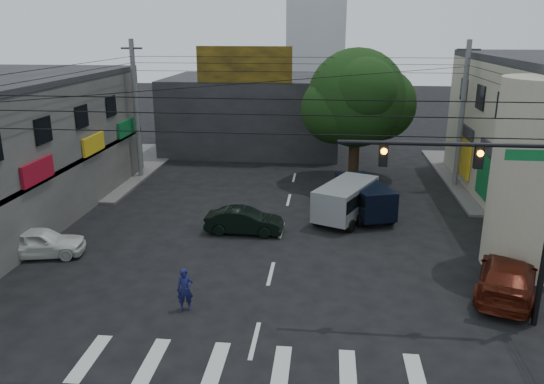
% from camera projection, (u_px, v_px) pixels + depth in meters
% --- Properties ---
extents(ground, '(160.00, 160.00, 0.00)m').
position_uv_depth(ground, '(265.00, 297.00, 20.28)').
color(ground, black).
rests_on(ground, ground).
extents(sidewalk_far_left, '(16.00, 16.00, 0.15)m').
position_uv_depth(sidewalk_far_left, '(52.00, 166.00, 39.16)').
color(sidewalk_far_left, '#514F4C').
rests_on(sidewalk_far_left, ground).
extents(corner_column, '(4.00, 4.00, 8.00)m').
position_uv_depth(corner_column, '(541.00, 176.00, 21.79)').
color(corner_column, '#9F977E').
rests_on(corner_column, ground).
extents(building_far, '(14.00, 10.00, 6.00)m').
position_uv_depth(building_far, '(254.00, 113.00, 44.49)').
color(building_far, '#232326').
rests_on(building_far, ground).
extents(billboard, '(7.00, 0.30, 2.60)m').
position_uv_depth(billboard, '(244.00, 65.00, 38.56)').
color(billboard, olive).
rests_on(billboard, building_far).
extents(street_tree, '(6.40, 6.40, 8.70)m').
position_uv_depth(street_tree, '(357.00, 98.00, 34.41)').
color(street_tree, black).
rests_on(street_tree, ground).
extents(traffic_gantry, '(7.10, 0.35, 7.20)m').
position_uv_depth(traffic_gantry, '(501.00, 190.00, 17.11)').
color(traffic_gantry, black).
rests_on(traffic_gantry, ground).
extents(utility_pole_far_left, '(0.32, 0.32, 9.20)m').
position_uv_depth(utility_pole_far_left, '(136.00, 111.00, 35.17)').
color(utility_pole_far_left, '#59595B').
rests_on(utility_pole_far_left, ground).
extents(utility_pole_far_right, '(0.32, 0.32, 9.20)m').
position_uv_depth(utility_pole_far_right, '(462.00, 116.00, 33.07)').
color(utility_pole_far_right, '#59595B').
rests_on(utility_pole_far_right, ground).
extents(dark_sedan, '(1.53, 3.93, 1.27)m').
position_uv_depth(dark_sedan, '(244.00, 221.00, 26.41)').
color(dark_sedan, black).
rests_on(dark_sedan, ground).
extents(white_compact, '(3.26, 4.60, 1.34)m').
position_uv_depth(white_compact, '(39.00, 242.00, 23.69)').
color(white_compact, silver).
rests_on(white_compact, ground).
extents(maroon_sedan, '(5.36, 6.38, 1.46)m').
position_uv_depth(maroon_sedan, '(507.00, 277.00, 20.26)').
color(maroon_sedan, '#4B160A').
rests_on(maroon_sedan, ground).
extents(silver_minivan, '(6.09, 5.42, 1.99)m').
position_uv_depth(silver_minivan, '(346.00, 202.00, 28.21)').
color(silver_minivan, '#A2A6AA').
rests_on(silver_minivan, ground).
extents(navy_van, '(5.77, 4.60, 1.88)m').
position_uv_depth(navy_van, '(364.00, 199.00, 28.83)').
color(navy_van, black).
rests_on(navy_van, ground).
extents(traffic_officer, '(0.79, 0.69, 1.61)m').
position_uv_depth(traffic_officer, '(185.00, 290.00, 19.10)').
color(traffic_officer, '#131645').
rests_on(traffic_officer, ground).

